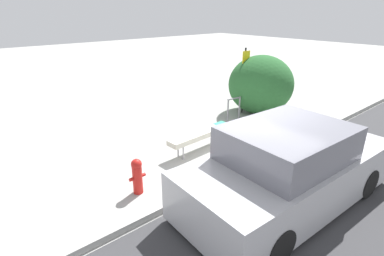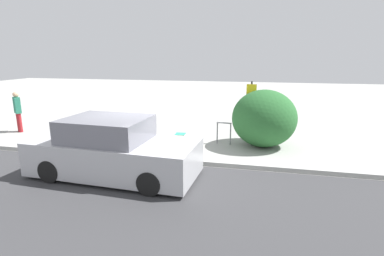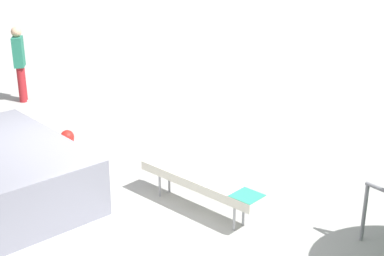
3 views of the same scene
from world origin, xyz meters
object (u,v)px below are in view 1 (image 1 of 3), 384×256
Objects in this scene: sign_post at (244,75)px; bench at (201,134)px; bike_rack at (234,107)px; fire_hydrant at (137,175)px; parked_car_near at (288,170)px.

bench is at bearing -158.02° from sign_post.
sign_post reaches higher than bike_rack.
sign_post is (3.19, 1.29, 0.94)m from bench.
bench is at bearing -158.63° from bike_rack.
bike_rack is 1.08× the size of fire_hydrant.
sign_post is 0.50× the size of parked_car_near.
parked_car_near is at bearing -98.91° from bench.
bike_rack is at bearing 18.50° from fire_hydrant.
fire_hydrant is (-4.59, -1.54, -0.09)m from bike_rack.
sign_post is 5.41m from parked_car_near.
bike_rack reaches higher than fire_hydrant.
bike_rack is 0.18× the size of parked_car_near.
bench is 3.56m from sign_post.
fire_hydrant reaches higher than bench.
sign_post is at bearing 52.45° from parked_car_near.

